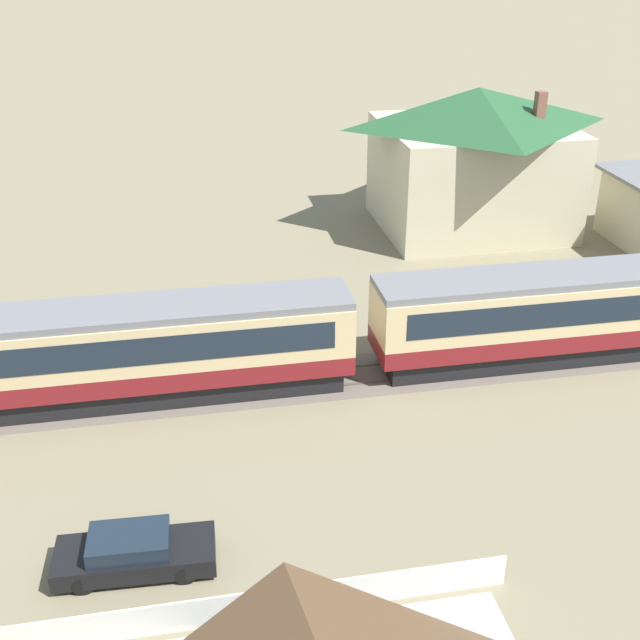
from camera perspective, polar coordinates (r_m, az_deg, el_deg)
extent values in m
cube|color=maroon|center=(37.68, 19.97, -0.33)|extent=(21.41, 2.88, 0.80)
cube|color=#D1B784|center=(37.09, 20.31, 1.63)|extent=(21.41, 2.88, 2.05)
cube|color=#192330|center=(37.05, 20.33, 1.77)|extent=(19.70, 2.92, 1.15)
cube|color=slate|center=(36.63, 20.60, 3.29)|extent=(21.41, 2.70, 0.30)
cube|color=black|center=(38.04, 19.77, -1.45)|extent=(20.55, 2.47, 0.88)
cylinder|color=black|center=(34.58, 10.11, -3.13)|extent=(0.90, 0.18, 0.90)
cylinder|color=black|center=(35.74, 9.33, -2.01)|extent=(0.90, 0.18, 0.90)
cube|color=maroon|center=(33.06, -16.48, -3.69)|extent=(21.41, 2.88, 0.80)
cube|color=#D1B784|center=(32.39, -16.80, -1.52)|extent=(21.41, 2.88, 2.05)
cube|color=#192330|center=(32.34, -16.82, -1.36)|extent=(19.70, 2.92, 1.15)
cube|color=slate|center=(31.87, -17.08, 0.34)|extent=(21.41, 2.70, 0.30)
cube|color=black|center=(33.48, -16.29, -4.93)|extent=(20.55, 2.47, 0.88)
cylinder|color=black|center=(32.76, -4.01, -4.57)|extent=(0.90, 0.18, 0.90)
cylinder|color=black|center=(33.98, -4.31, -3.32)|extent=(0.90, 0.18, 0.90)
cube|color=#665B51|center=(34.34, 3.73, -3.82)|extent=(134.30, 3.60, 0.01)
cube|color=#4C4238|center=(33.74, 4.03, -4.41)|extent=(134.30, 0.12, 0.04)
cube|color=#4C4238|center=(34.93, 3.45, -3.21)|extent=(134.30, 0.12, 0.04)
cube|color=beige|center=(50.57, 10.72, 9.98)|extent=(10.84, 9.31, 6.38)
pyramid|color=#23512D|center=(49.53, 11.15, 14.71)|extent=(11.70, 10.06, 2.16)
cube|color=brown|center=(49.04, 15.36, 14.28)|extent=(0.56, 0.56, 1.95)
cube|color=black|center=(25.42, -12.97, -16.03)|extent=(4.80, 2.01, 0.62)
cube|color=#192330|center=(25.06, -13.44, -15.08)|extent=(2.43, 1.65, 0.52)
cylinder|color=black|center=(24.83, -9.54, -17.42)|extent=(0.62, 0.20, 0.62)
cylinder|color=black|center=(26.00, -9.51, -14.98)|extent=(0.62, 0.20, 0.62)
cylinder|color=black|center=(25.17, -16.52, -17.62)|extent=(0.62, 0.20, 0.62)
cylinder|color=black|center=(26.32, -16.10, -15.21)|extent=(0.62, 0.20, 0.62)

